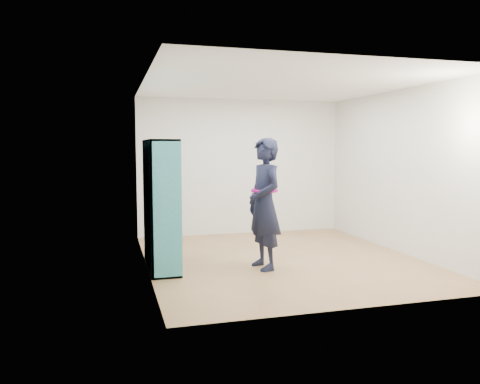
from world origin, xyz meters
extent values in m
plane|color=olive|center=(0.00, 0.00, 0.00)|extent=(4.50, 4.50, 0.00)
plane|color=white|center=(0.00, 0.00, 2.60)|extent=(4.50, 4.50, 0.00)
cube|color=silver|center=(-2.00, 0.00, 1.30)|extent=(0.02, 4.50, 2.60)
cube|color=silver|center=(2.00, 0.00, 1.30)|extent=(0.02, 4.50, 2.60)
cube|color=silver|center=(0.00, 2.25, 1.30)|extent=(4.00, 0.02, 2.60)
cube|color=silver|center=(0.00, -2.25, 1.30)|extent=(4.00, 0.02, 2.60)
cube|color=teal|center=(-1.79, -0.60, 0.90)|extent=(0.39, 0.03, 1.79)
cube|color=teal|center=(-1.79, 0.71, 0.90)|extent=(0.39, 0.03, 1.79)
cube|color=teal|center=(-1.79, 0.05, 0.01)|extent=(0.39, 1.34, 0.03)
cube|color=teal|center=(-1.79, 0.05, 1.78)|extent=(0.39, 1.34, 0.03)
cube|color=teal|center=(-1.98, 0.05, 0.90)|extent=(0.03, 1.34, 1.79)
cube|color=teal|center=(-1.79, -0.16, 0.90)|extent=(0.36, 0.03, 1.73)
cube|color=teal|center=(-1.79, 0.27, 0.90)|extent=(0.36, 0.03, 1.73)
cube|color=teal|center=(-1.79, 0.05, 0.46)|extent=(0.36, 1.29, 0.03)
cube|color=teal|center=(-1.79, 0.05, 0.90)|extent=(0.36, 1.29, 0.03)
cube|color=teal|center=(-1.79, 0.05, 1.33)|extent=(0.36, 1.29, 0.03)
cube|color=beige|center=(-1.77, -0.38, 0.09)|extent=(0.25, 0.16, 0.09)
cube|color=black|center=(-1.76, -0.44, 0.60)|extent=(0.20, 0.18, 0.25)
cube|color=maroon|center=(-1.76, -0.44, 1.02)|extent=(0.20, 0.18, 0.23)
cube|color=silver|center=(-1.77, -0.38, 1.39)|extent=(0.25, 0.16, 0.09)
cube|color=navy|center=(-1.76, -0.01, 0.16)|extent=(0.20, 0.18, 0.24)
cube|color=brown|center=(-1.76, -0.01, 0.63)|extent=(0.20, 0.18, 0.30)
cube|color=#BFB28C|center=(-1.77, 0.05, 0.94)|extent=(0.25, 0.16, 0.06)
cube|color=#26594C|center=(-1.76, -0.01, 1.46)|extent=(0.20, 0.18, 0.24)
cube|color=beige|center=(-1.76, 0.42, 0.20)|extent=(0.20, 0.18, 0.32)
cube|color=black|center=(-1.77, 0.47, 0.52)|extent=(0.25, 0.16, 0.09)
cube|color=maroon|center=(-1.76, 0.42, 1.06)|extent=(0.20, 0.18, 0.30)
cube|color=silver|center=(-1.76, 0.42, 1.47)|extent=(0.20, 0.18, 0.24)
imported|color=black|center=(-0.43, -0.43, 0.91)|extent=(0.54, 0.72, 1.82)
torus|color=#A10C74|center=(-0.43, -0.43, 1.09)|extent=(0.43, 0.43, 0.04)
cube|color=silver|center=(-0.57, -0.36, 1.03)|extent=(0.02, 0.09, 0.13)
cube|color=black|center=(-0.57, -0.36, 1.03)|extent=(0.02, 0.09, 0.13)
camera|label=1|loc=(-2.48, -6.51, 1.69)|focal=35.00mm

